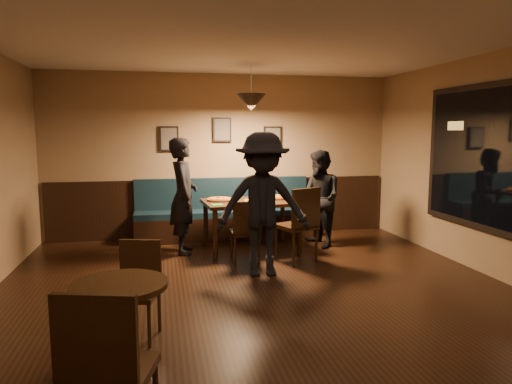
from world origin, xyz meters
The scene contains 28 objects.
floor centered at (0.00, 0.00, 0.00)m, with size 7.00×7.00×0.00m, color black.
ceiling centered at (0.00, 0.00, 2.80)m, with size 7.00×7.00×0.00m, color silver.
wall_back centered at (0.00, 3.50, 1.40)m, with size 6.00×6.00×0.00m, color #8C704F.
wainscot centered at (0.00, 3.47, 0.50)m, with size 5.88×0.06×1.00m, color black.
booth_bench centered at (0.00, 3.20, 0.50)m, with size 3.00×0.60×1.00m, color #0F232D, non-canonical shape.
window_frame centered at (2.96, 0.50, 1.50)m, with size 0.06×2.56×1.86m, color black.
window_glass centered at (2.93, 0.50, 1.50)m, with size 2.40×2.40×0.00m, color black.
picture_left centered at (-0.90, 3.47, 1.70)m, with size 0.32×0.04×0.42m, color black.
picture_center centered at (0.00, 3.47, 1.85)m, with size 0.32×0.04×0.42m, color black.
picture_right centered at (0.90, 3.47, 1.70)m, with size 0.32×0.04×0.42m, color black.
pendant_lamp centered at (0.29, 2.35, 2.25)m, with size 0.44×0.44×0.25m, color black.
dining_table centered at (0.29, 2.35, 0.39)m, with size 1.44×0.93×0.77m, color black.
chair_near_left centered at (0.08, 1.74, 0.44)m, with size 0.39×0.39×0.88m, color black, non-canonical shape.
chair_near_right centered at (0.79, 1.60, 0.53)m, with size 0.47×0.47×1.06m, color black, non-canonical shape.
diner_left centered at (-0.73, 2.39, 0.87)m, with size 0.63×0.41×1.73m, color black.
diner_right centered at (1.40, 2.36, 0.77)m, with size 0.75×0.58×1.54m, color black.
diner_front centered at (0.19, 1.09, 0.91)m, with size 1.17×0.67×1.82m, color black.
pizza_a centered at (-0.19, 2.44, 0.79)m, with size 0.37×0.37×0.04m, color gold.
pizza_b centered at (0.34, 2.16, 0.80)m, with size 0.39×0.39×0.04m, color gold.
pizza_c centered at (0.74, 2.47, 0.80)m, with size 0.39×0.39×0.04m, color orange.
soda_glass centered at (0.90, 2.03, 0.86)m, with size 0.08×0.08×0.16m, color black.
tabasco_bottle centered at (0.80, 2.34, 0.83)m, with size 0.03×0.03×0.11m, color #99050E.
napkin_a centered at (-0.23, 2.60, 0.78)m, with size 0.16×0.16×0.01m, color #1D6D35.
napkin_b centered at (-0.27, 2.03, 0.78)m, with size 0.16×0.16×0.01m, color #227F29.
cutlery_set centered at (0.27, 1.99, 0.77)m, with size 0.02×0.18×0.00m, color silver.
cafe_table centered at (-1.37, -1.17, 0.37)m, with size 0.70×0.70×0.74m, color black.
cafe_chair_far centered at (-1.30, -0.49, 0.43)m, with size 0.38×0.38×0.86m, color black, non-canonical shape.
cafe_chair_near centered at (-1.36, -1.98, 0.51)m, with size 0.45×0.45×1.01m, color black, non-canonical shape.
Camera 1 is at (-1.06, -4.55, 1.82)m, focal length 32.65 mm.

